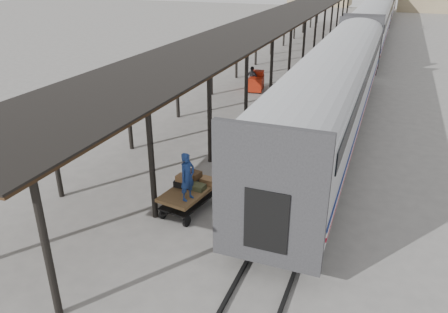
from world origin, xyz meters
The scene contains 9 objects.
ground centered at (0.00, 0.00, 0.00)m, with size 160.00×160.00×0.00m, color slate.
train centered at (3.19, 33.79, 2.69)m, with size 3.45×76.01×4.01m.
canopy centered at (-3.40, 24.00, 4.00)m, with size 4.90×64.30×4.15m.
rails centered at (3.20, 34.00, 0.06)m, with size 1.54×150.00×0.12m.
baggage_cart centered at (-0.39, -1.15, 0.65)m, with size 1.62×2.57×0.86m.
suitcase_stack centered at (-0.44, -0.82, 1.05)m, with size 1.35×1.01×0.45m.
luggage_tug centered at (-2.90, 14.96, 0.62)m, with size 1.17×1.66×1.35m.
porter centered at (-0.14, -1.80, 1.70)m, with size 0.61×0.40×1.69m, color navy.
pedestrian centered at (-3.21, 14.95, 0.84)m, with size 0.99×0.41×1.69m, color black.
Camera 1 is at (5.66, -13.45, 8.25)m, focal length 35.00 mm.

